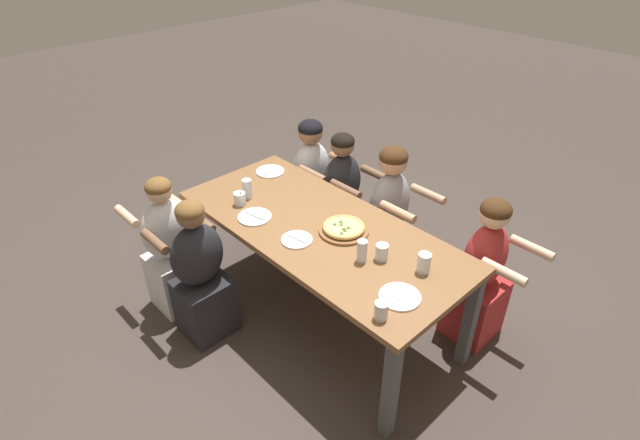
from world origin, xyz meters
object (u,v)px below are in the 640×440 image
object	(u,v)px
diner_far_midleft	(341,202)
diner_near_left	(171,251)
diner_far_left	(311,185)
diner_far_center	(388,223)
empty_plate_b	(270,171)
cocktail_glass_blue	(240,199)
drinking_glass_c	(362,252)
diner_far_right	(481,277)
empty_plate_c	(255,217)
empty_plate_d	(297,240)
diner_near_midleft	(201,276)
pizza_board_main	(344,228)
drinking_glass_e	(247,190)
drinking_glass_a	(382,253)
drinking_glass_d	(381,311)
drinking_glass_b	(424,264)

from	to	relation	value
diner_far_midleft	diner_near_left	bearing A→B (deg)	-16.25
diner_far_left	diner_far_center	xyz separation A→B (m)	(0.85, 0.00, 0.03)
empty_plate_b	cocktail_glass_blue	xyz separation A→B (m)	(0.23, -0.45, 0.03)
drinking_glass_c	diner_far_right	xyz separation A→B (m)	(0.41, 0.73, -0.36)
empty_plate_b	empty_plate_c	world-z (taller)	same
drinking_glass_c	diner_far_center	size ratio (longest dim) A/B	0.12
empty_plate_d	diner_near_midleft	world-z (taller)	diner_near_midleft
pizza_board_main	drinking_glass_e	xyz separation A→B (m)	(-0.77, -0.19, 0.04)
cocktail_glass_blue	diner_far_right	world-z (taller)	diner_far_right
empty_plate_b	drinking_glass_a	xyz separation A→B (m)	(1.30, -0.20, 0.04)
drinking_glass_e	diner_near_left	world-z (taller)	diner_near_left
drinking_glass_c	diner_near_left	bearing A→B (deg)	-154.68
pizza_board_main	diner_near_midleft	bearing A→B (deg)	-129.04
diner_far_right	cocktail_glass_blue	bearing A→B (deg)	-58.27
empty_plate_b	diner_near_midleft	bearing A→B (deg)	-68.27
drinking_glass_e	diner_far_center	world-z (taller)	diner_far_center
cocktail_glass_blue	drinking_glass_a	world-z (taller)	cocktail_glass_blue
drinking_glass_d	diner_far_left	distance (m)	1.94
diner_near_left	drinking_glass_a	bearing A→B (deg)	-62.47
empty_plate_d	diner_near_left	bearing A→B (deg)	-152.03
drinking_glass_e	drinking_glass_c	bearing A→B (deg)	2.80
empty_plate_d	empty_plate_b	bearing A→B (deg)	151.45
drinking_glass_d	empty_plate_b	bearing A→B (deg)	160.36
drinking_glass_d	empty_plate_d	bearing A→B (deg)	170.64
pizza_board_main	drinking_glass_e	distance (m)	0.79
drinking_glass_e	drinking_glass_b	bearing A→B (deg)	9.75
pizza_board_main	empty_plate_c	bearing A→B (deg)	-148.95
diner_far_left	empty_plate_d	bearing A→B (deg)	43.16
cocktail_glass_blue	drinking_glass_b	xyz separation A→B (m)	(1.32, 0.33, 0.01)
drinking_glass_b	drinking_glass_c	size ratio (longest dim) A/B	0.86
empty_plate_d	pizza_board_main	bearing A→B (deg)	64.92
empty_plate_b	diner_near_left	world-z (taller)	diner_near_left
cocktail_glass_blue	drinking_glass_d	size ratio (longest dim) A/B	1.12
drinking_glass_b	diner_far_left	bearing A→B (deg)	160.38
drinking_glass_b	drinking_glass_d	bearing A→B (deg)	-80.37
drinking_glass_d	cocktail_glass_blue	bearing A→B (deg)	174.60
empty_plate_d	drinking_glass_d	distance (m)	0.81
drinking_glass_a	diner_far_right	bearing A→B (deg)	61.63
drinking_glass_e	empty_plate_c	bearing A→B (deg)	-27.33
empty_plate_c	diner_near_left	bearing A→B (deg)	-137.65
diner_far_right	drinking_glass_e	bearing A→B (deg)	-61.76
drinking_glass_d	drinking_glass_c	bearing A→B (deg)	144.39
empty_plate_c	diner_far_center	world-z (taller)	diner_far_center
empty_plate_b	diner_far_right	distance (m)	1.73
diner_near_midleft	diner_far_midleft	xyz separation A→B (m)	(0.00, 1.33, 0.02)
cocktail_glass_blue	diner_far_left	distance (m)	0.96
cocktail_glass_blue	diner_near_midleft	distance (m)	0.59
empty_plate_b	diner_far_center	distance (m)	0.99
pizza_board_main	drinking_glass_b	distance (m)	0.59
drinking_glass_a	diner_near_midleft	xyz separation A→B (m)	(-0.95, -0.70, -0.35)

